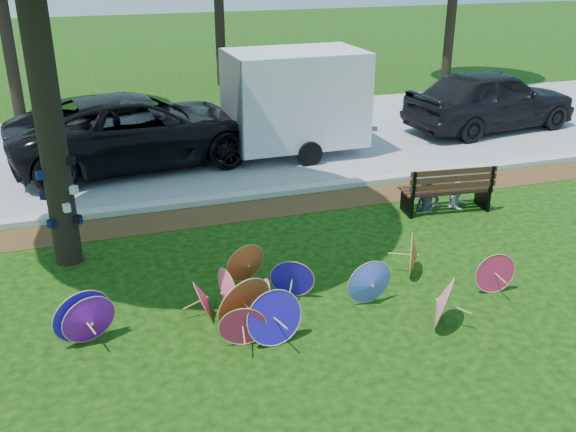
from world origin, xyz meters
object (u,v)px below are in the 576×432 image
Objects in this scene: parasol_pile at (274,295)px; dark_pickup at (491,99)px; black_van at (140,130)px; park_bench at (445,187)px; person_left at (429,180)px; person_right at (459,183)px; cargo_trailer at (296,98)px.

parasol_pile is 1.33× the size of dark_pickup.
black_van is at bearing 97.24° from parasol_pile.
park_bench is 1.38× the size of person_left.
black_van is 9.82m from dark_pickup.
person_left is at bearing 34.91° from parasol_pile.
black_van is (-0.97, 7.65, 0.47)m from parasol_pile.
person_right is at bearing 14.46° from park_bench.
black_van is 3.33× the size of park_bench.
dark_pickup is 6.37m from person_right.
parasol_pile is 5.13× the size of person_left.
person_left is at bearing 160.92° from person_right.
person_left is (4.09, 2.85, 0.29)m from parasol_pile.
person_right is (1.96, -4.46, -0.93)m from cargo_trailer.
person_left is (1.26, -4.46, -0.78)m from cargo_trailer.
black_van is at bearing 144.92° from person_left.
person_left is 1.29× the size of person_right.
black_van is 5.94× the size of person_right.
person_right is at bearing -136.18° from black_van.
cargo_trailer is 2.46× the size of person_left.
black_van is 4.59× the size of person_left.
dark_pickup is at bearing 54.59° from park_bench.
person_left reaches higher than person_right.
park_bench is 0.40m from person_left.
cargo_trailer reaches higher than parasol_pile.
parasol_pile is 7.73m from black_van.
dark_pickup is at bearing -95.82° from black_van.
black_van is at bearing 83.36° from dark_pickup.
parasol_pile is 5.25m from park_bench.
park_bench is (1.61, -4.51, -0.96)m from cargo_trailer.
dark_pickup is 5.00× the size of person_right.
cargo_trailer is at bearing 68.83° from parasol_pile.
cargo_trailer reaches higher than person_right.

